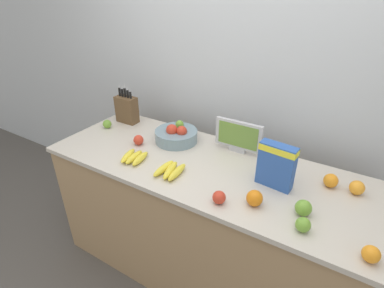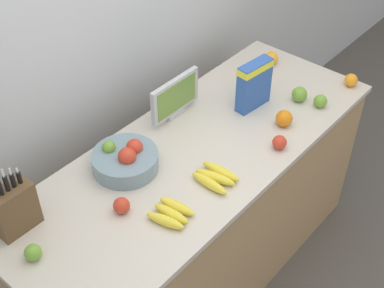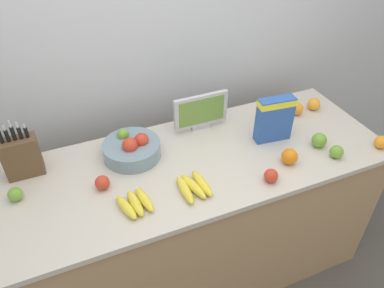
{
  "view_description": "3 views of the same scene",
  "coord_description": "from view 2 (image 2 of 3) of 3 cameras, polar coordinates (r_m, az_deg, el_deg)",
  "views": [
    {
      "loc": [
        0.77,
        -1.38,
        1.94
      ],
      "look_at": [
        -0.08,
        0.02,
        1.04
      ],
      "focal_mm": 28.0,
      "sensor_mm": 36.0,
      "label": 1
    },
    {
      "loc": [
        -1.45,
        -1.21,
        2.58
      ],
      "look_at": [
        -0.07,
        -0.02,
        1.02
      ],
      "focal_mm": 50.0,
      "sensor_mm": 36.0,
      "label": 2
    },
    {
      "loc": [
        -0.61,
        -1.35,
        2.19
      ],
      "look_at": [
        -0.03,
        0.03,
        1.02
      ],
      "focal_mm": 35.0,
      "sensor_mm": 36.0,
      "label": 3
    }
  ],
  "objects": [
    {
      "name": "small_monitor",
      "position": [
        2.64,
        -1.81,
        5.03
      ],
      "size": [
        0.32,
        0.03,
        0.22
      ],
      "color": "#B7B7BC",
      "rests_on": "counter"
    },
    {
      "name": "banana_bunch_right",
      "position": [
        2.19,
        -2.24,
        -7.42
      ],
      "size": [
        0.16,
        0.19,
        0.04
      ],
      "rotation": [
        0.0,
        0.0,
        1.73
      ],
      "color": "yellow",
      "rests_on": "counter"
    },
    {
      "name": "apple_near_bananas",
      "position": [
        2.13,
        -16.61,
        -11.03
      ],
      "size": [
        0.07,
        0.07,
        0.07
      ],
      "primitive_type": "sphere",
      "color": "#6B9E33",
      "rests_on": "counter"
    },
    {
      "name": "apple_by_knife_block",
      "position": [
        2.84,
        11.38,
        5.23
      ],
      "size": [
        0.08,
        0.08,
        0.08
      ],
      "primitive_type": "sphere",
      "color": "#6B9E33",
      "rests_on": "counter"
    },
    {
      "name": "banana_bunch_left",
      "position": [
        2.34,
        2.48,
        -3.55
      ],
      "size": [
        0.14,
        0.2,
        0.04
      ],
      "rotation": [
        0.0,
        0.0,
        4.81
      ],
      "color": "yellow",
      "rests_on": "counter"
    },
    {
      "name": "orange_near_bowl",
      "position": [
        3.03,
        7.13,
        8.09
      ],
      "size": [
        0.08,
        0.08,
        0.08
      ],
      "primitive_type": "sphere",
      "color": "orange",
      "rests_on": "counter"
    },
    {
      "name": "apple_leftmost",
      "position": [
        2.22,
        -7.53,
        -6.53
      ],
      "size": [
        0.07,
        0.07,
        0.07
      ],
      "primitive_type": "sphere",
      "color": "red",
      "rests_on": "counter"
    },
    {
      "name": "ground_plane",
      "position": [
        3.19,
        0.51,
        -13.3
      ],
      "size": [
        14.0,
        14.0,
        0.0
      ],
      "primitive_type": "plane",
      "color": "#514C47"
    },
    {
      "name": "cereal_box",
      "position": [
        2.71,
        6.64,
        6.49
      ],
      "size": [
        0.21,
        0.09,
        0.26
      ],
      "rotation": [
        0.0,
        0.0,
        -0.11
      ],
      "color": "#2D56A8",
      "rests_on": "counter"
    },
    {
      "name": "orange_front_right",
      "position": [
        3.03,
        16.6,
        6.54
      ],
      "size": [
        0.07,
        0.07,
        0.07
      ],
      "primitive_type": "sphere",
      "color": "orange",
      "rests_on": "counter"
    },
    {
      "name": "orange_front_center",
      "position": [
        3.12,
        8.45,
        9.06
      ],
      "size": [
        0.08,
        0.08,
        0.08
      ],
      "primitive_type": "sphere",
      "color": "orange",
      "rests_on": "counter"
    },
    {
      "name": "wall_back",
      "position": [
        2.64,
        -9.45,
        11.05
      ],
      "size": [
        9.0,
        0.06,
        2.6
      ],
      "color": "silver",
      "rests_on": "ground_plane"
    },
    {
      "name": "apple_front",
      "position": [
        2.83,
        13.54,
        4.48
      ],
      "size": [
        0.07,
        0.07,
        0.07
      ],
      "primitive_type": "sphere",
      "color": "#6B9E33",
      "rests_on": "counter"
    },
    {
      "name": "fruit_bowl",
      "position": [
        2.4,
        -7.11,
        -1.67
      ],
      "size": [
        0.3,
        0.3,
        0.14
      ],
      "color": "gray",
      "rests_on": "counter"
    },
    {
      "name": "knife_block",
      "position": [
        2.2,
        -18.44,
        -6.54
      ],
      "size": [
        0.17,
        0.09,
        0.32
      ],
      "color": "brown",
      "rests_on": "counter"
    },
    {
      "name": "apple_rear",
      "position": [
        2.52,
        9.31,
        0.17
      ],
      "size": [
        0.07,
        0.07,
        0.07
      ],
      "primitive_type": "sphere",
      "color": "red",
      "rests_on": "counter"
    },
    {
      "name": "counter",
      "position": [
        2.83,
        0.56,
        -7.72
      ],
      "size": [
        2.03,
        0.77,
        0.93
      ],
      "color": "tan",
      "rests_on": "ground_plane"
    },
    {
      "name": "orange_by_cereal",
      "position": [
        2.66,
        9.8,
        2.7
      ],
      "size": [
        0.08,
        0.08,
        0.08
      ],
      "primitive_type": "sphere",
      "color": "orange",
      "rests_on": "counter"
    }
  ]
}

